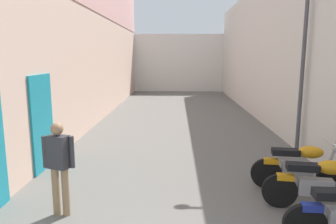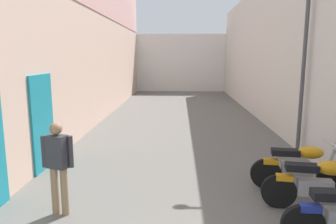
{
  "view_description": "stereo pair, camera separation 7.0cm",
  "coord_description": "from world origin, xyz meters",
  "px_view_note": "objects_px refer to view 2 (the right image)",
  "views": [
    {
      "loc": [
        -0.14,
        -1.41,
        2.62
      ],
      "look_at": [
        -0.33,
        5.84,
        1.32
      ],
      "focal_mm": 33.85,
      "sensor_mm": 36.0,
      "label": 1
    },
    {
      "loc": [
        -0.07,
        -1.4,
        2.62
      ],
      "look_at": [
        -0.33,
        5.84,
        1.32
      ],
      "focal_mm": 33.85,
      "sensor_mm": 36.0,
      "label": 2
    }
  ],
  "objects_px": {
    "motorcycle_fourth": "(300,166)",
    "motorcycle_third": "(319,183)",
    "pedestrian_mid_alley": "(58,162)",
    "street_lamp": "(302,46)"
  },
  "relations": [
    {
      "from": "motorcycle_fourth",
      "to": "motorcycle_third",
      "type": "bearing_deg",
      "value": -90.0
    },
    {
      "from": "motorcycle_fourth",
      "to": "pedestrian_mid_alley",
      "type": "distance_m",
      "value": 4.48
    },
    {
      "from": "street_lamp",
      "to": "motorcycle_third",
      "type": "bearing_deg",
      "value": -102.74
    },
    {
      "from": "motorcycle_third",
      "to": "pedestrian_mid_alley",
      "type": "distance_m",
      "value": 4.35
    },
    {
      "from": "pedestrian_mid_alley",
      "to": "motorcycle_fourth",
      "type": "bearing_deg",
      "value": 14.57
    },
    {
      "from": "motorcycle_third",
      "to": "street_lamp",
      "type": "relative_size",
      "value": 0.38
    },
    {
      "from": "motorcycle_third",
      "to": "street_lamp",
      "type": "xyz_separation_m",
      "value": [
        0.7,
        3.11,
        2.35
      ]
    },
    {
      "from": "motorcycle_third",
      "to": "pedestrian_mid_alley",
      "type": "relative_size",
      "value": 1.17
    },
    {
      "from": "motorcycle_third",
      "to": "motorcycle_fourth",
      "type": "relative_size",
      "value": 1.0
    },
    {
      "from": "motorcycle_fourth",
      "to": "street_lamp",
      "type": "height_order",
      "value": "street_lamp"
    }
  ]
}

